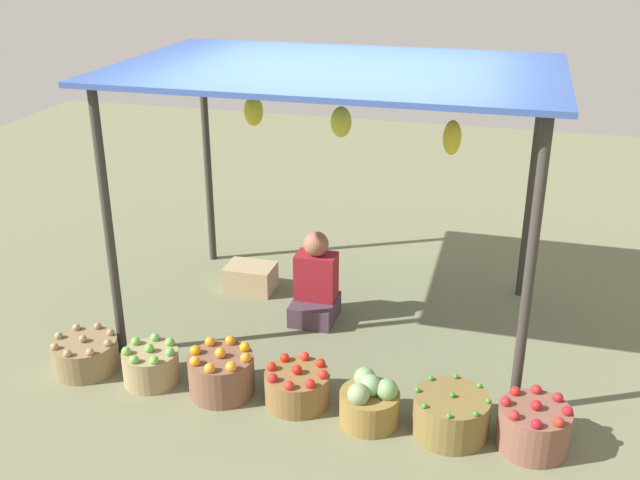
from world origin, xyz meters
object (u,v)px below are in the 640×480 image
basket_red_tomatoes (297,387)px  basket_green_chilies (451,415)px  basket_potatoes (85,354)px  basket_oranges (221,373)px  basket_red_apples (534,427)px  basket_green_apples (151,365)px  vendor_person (316,286)px  wooden_crate_near_vendor (250,278)px  basket_cabbages (370,402)px

basket_red_tomatoes → basket_green_chilies: 1.08m
basket_red_tomatoes → basket_potatoes: bearing=-179.7°
basket_oranges → basket_red_apples: (2.16, -0.05, -0.00)m
basket_oranges → basket_red_tomatoes: bearing=2.7°
basket_potatoes → basket_green_apples: 0.56m
basket_green_chilies → vendor_person: bearing=134.8°
basket_oranges → wooden_crate_near_vendor: basket_oranges is taller
basket_red_tomatoes → basket_oranges: bearing=-177.3°
basket_red_apples → basket_cabbages: bearing=-179.1°
basket_red_apples → basket_potatoes: bearing=178.9°
wooden_crate_near_vendor → basket_cabbages: bearing=-48.7°
vendor_person → wooden_crate_near_vendor: (-0.72, 0.35, -0.18)m
basket_red_apples → vendor_person: bearing=144.4°
basket_green_chilies → basket_red_apples: 0.52m
basket_oranges → basket_cabbages: basket_cabbages is taller
basket_oranges → basket_cabbages: bearing=-3.3°
basket_green_apples → wooden_crate_near_vendor: size_ratio=0.94×
basket_potatoes → basket_oranges: 1.11m
vendor_person → basket_red_tomatoes: 1.25m
basket_green_chilies → wooden_crate_near_vendor: 2.58m
basket_potatoes → basket_green_apples: (0.56, -0.02, 0.01)m
basket_oranges → basket_red_tomatoes: basket_oranges is taller
basket_oranges → basket_red_apples: 2.16m
basket_cabbages → basket_green_chilies: (0.54, 0.02, -0.02)m
vendor_person → basket_cabbages: 1.51m
basket_red_apples → basket_oranges: bearing=178.8°
basket_green_apples → basket_red_apples: 2.71m
basket_green_apples → basket_red_tomatoes: 1.11m
vendor_person → basket_potatoes: vendor_person is taller
basket_green_apples → basket_red_apples: basket_red_apples is taller
wooden_crate_near_vendor → basket_potatoes: bearing=-115.4°
basket_green_chilies → wooden_crate_near_vendor: size_ratio=1.15×
basket_potatoes → basket_red_tomatoes: bearing=0.3°
vendor_person → basket_potatoes: 1.92m
basket_green_apples → basket_red_apples: size_ratio=0.89×
vendor_person → basket_potatoes: (-1.46, -1.23, -0.18)m
basket_oranges → basket_cabbages: size_ratio=1.16×
vendor_person → wooden_crate_near_vendor: vendor_person is taller
vendor_person → basket_green_apples: (-0.91, -1.24, -0.17)m
basket_potatoes → vendor_person: bearing=40.0°
basket_red_tomatoes → basket_green_chilies: (1.07, -0.07, 0.02)m
basket_green_apples → basket_oranges: (0.55, 0.00, 0.02)m
basket_potatoes → basket_oranges: bearing=-0.9°
basket_green_apples → basket_cabbages: (1.65, -0.06, 0.03)m
vendor_person → basket_cabbages: size_ratio=1.92×
basket_cabbages → wooden_crate_near_vendor: (-1.45, 1.65, -0.04)m
basket_green_apples → wooden_crate_near_vendor: 1.60m
basket_potatoes → basket_green_chilies: (2.74, -0.06, 0.02)m
basket_red_apples → wooden_crate_near_vendor: size_ratio=1.05×
basket_green_apples → basket_cabbages: basket_cabbages is taller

